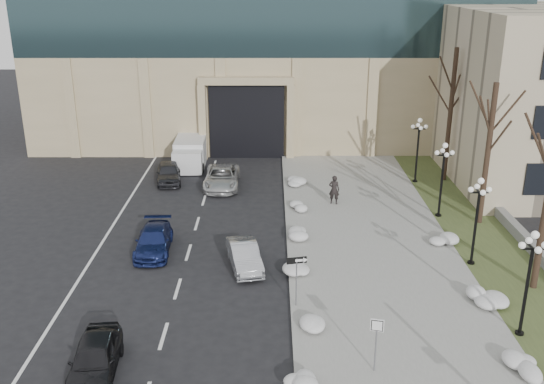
{
  "coord_description": "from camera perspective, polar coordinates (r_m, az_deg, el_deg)",
  "views": [
    {
      "loc": [
        -2.0,
        -15.62,
        14.22
      ],
      "look_at": [
        -1.98,
        13.94,
        3.5
      ],
      "focal_mm": 40.0,
      "sensor_mm": 36.0,
      "label": 1
    }
  ],
  "objects": [
    {
      "name": "snow_clump_j",
      "position": [
        34.66,
        15.88,
        -4.57
      ],
      "size": [
        1.1,
        1.6,
        0.36
      ],
      "primitive_type": "ellipsoid",
      "color": "silver",
      "rests_on": "sidewalk"
    },
    {
      "name": "snow_clump_e",
      "position": [
        34.29,
        2.41,
        -4.04
      ],
      "size": [
        1.1,
        1.6,
        0.36
      ],
      "primitive_type": "ellipsoid",
      "color": "silver",
      "rests_on": "sidewalk"
    },
    {
      "name": "curb",
      "position": [
        32.84,
        1.72,
        -5.6
      ],
      "size": [
        0.3,
        40.0,
        0.14
      ],
      "primitive_type": "cube",
      "color": "#979791",
      "rests_on": "ground"
    },
    {
      "name": "snow_clump_d",
      "position": [
        30.77,
        2.13,
        -6.99
      ],
      "size": [
        1.1,
        1.6,
        0.36
      ],
      "primitive_type": "ellipsoid",
      "color": "silver",
      "rests_on": "sidewalk"
    },
    {
      "name": "snow_clump_i",
      "position": [
        29.59,
        19.44,
        -9.39
      ],
      "size": [
        1.1,
        1.6,
        0.36
      ],
      "primitive_type": "ellipsoid",
      "color": "silver",
      "rests_on": "sidewalk"
    },
    {
      "name": "grass_strip",
      "position": [
        34.96,
        20.13,
        -5.29
      ],
      "size": [
        4.0,
        40.0,
        0.1
      ],
      "primitive_type": "cube",
      "color": "#3D4924",
      "rests_on": "ground"
    },
    {
      "name": "pedestrian",
      "position": [
        39.18,
        5.87,
        0.22
      ],
      "size": [
        0.79,
        0.61,
        1.91
      ],
      "primitive_type": "imported",
      "rotation": [
        0.0,
        0.0,
        2.89
      ],
      "color": "black",
      "rests_on": "sidewalk"
    },
    {
      "name": "lamppost_b",
      "position": [
        31.96,
        18.77,
        -1.6
      ],
      "size": [
        1.18,
        1.18,
        4.76
      ],
      "color": "black",
      "rests_on": "ground"
    },
    {
      "name": "snow_clump_h",
      "position": [
        25.34,
        22.46,
        -15.13
      ],
      "size": [
        1.1,
        1.6,
        0.36
      ],
      "primitive_type": "ellipsoid",
      "color": "silver",
      "rests_on": "sidewalk"
    },
    {
      "name": "one_way_sign",
      "position": [
        26.81,
        2.67,
        -6.98
      ],
      "size": [
        0.95,
        0.3,
        2.54
      ],
      "rotation": [
        0.0,
        0.0,
        0.2
      ],
      "color": "slate",
      "rests_on": "ground"
    },
    {
      "name": "stone_wall",
      "position": [
        37.26,
        22.08,
        -3.47
      ],
      "size": [
        0.5,
        30.0,
        0.7
      ],
      "primitive_type": "cube",
      "color": "gray",
      "rests_on": "ground"
    },
    {
      "name": "sidewalk",
      "position": [
        33.29,
        9.52,
        -5.54
      ],
      "size": [
        9.0,
        40.0,
        0.12
      ],
      "primitive_type": "cube",
      "color": "#979791",
      "rests_on": "ground"
    },
    {
      "name": "keep_sign",
      "position": [
        23.19,
        9.81,
        -13.04
      ],
      "size": [
        0.5,
        0.16,
        2.33
      ],
      "rotation": [
        0.0,
        0.0,
        -0.23
      ],
      "color": "slate",
      "rests_on": "ground"
    },
    {
      "name": "lamppost_a",
      "position": [
        26.42,
        23.08,
        -6.76
      ],
      "size": [
        1.18,
        1.18,
        4.76
      ],
      "color": "black",
      "rests_on": "ground"
    },
    {
      "name": "snow_clump_b",
      "position": [
        22.92,
        3.0,
        -17.51
      ],
      "size": [
        1.1,
        1.6,
        0.36
      ],
      "primitive_type": "ellipsoid",
      "color": "silver",
      "rests_on": "sidewalk"
    },
    {
      "name": "tree_far",
      "position": [
        44.2,
        16.58,
        8.6
      ],
      "size": [
        3.2,
        3.2,
        9.5
      ],
      "color": "black",
      "rests_on": "ground"
    },
    {
      "name": "box_truck",
      "position": [
        48.12,
        -7.64,
        3.81
      ],
      "size": [
        2.47,
        6.58,
        2.07
      ],
      "rotation": [
        0.0,
        0.0,
        0.03
      ],
      "color": "silver",
      "rests_on": "ground"
    },
    {
      "name": "snow_clump_g",
      "position": [
        42.88,
        2.03,
        0.98
      ],
      "size": [
        1.1,
        1.6,
        0.36
      ],
      "primitive_type": "ellipsoid",
      "color": "silver",
      "rests_on": "sidewalk"
    },
    {
      "name": "tree_mid",
      "position": [
        36.91,
        19.84,
        5.08
      ],
      "size": [
        3.2,
        3.2,
        8.5
      ],
      "color": "black",
      "rests_on": "ground"
    },
    {
      "name": "lamppost_c",
      "position": [
        37.8,
        15.78,
        2.01
      ],
      "size": [
        1.18,
        1.18,
        4.76
      ],
      "color": "black",
      "rests_on": "ground"
    },
    {
      "name": "car_d",
      "position": [
        42.65,
        -4.74,
        1.4
      ],
      "size": [
        2.41,
        5.15,
        1.43
      ],
      "primitive_type": "imported",
      "rotation": [
        0.0,
        0.0,
        0.01
      ],
      "color": "silver",
      "rests_on": "ground"
    },
    {
      "name": "lamppost_d",
      "position": [
        43.83,
        13.6,
        4.63
      ],
      "size": [
        1.18,
        1.18,
        4.76
      ],
      "color": "black",
      "rests_on": "ground"
    },
    {
      "name": "car_b",
      "position": [
        31.04,
        -2.61,
        -6.01
      ],
      "size": [
        2.19,
        4.15,
        1.3
      ],
      "primitive_type": "imported",
      "rotation": [
        0.0,
        0.0,
        0.22
      ],
      "color": "#A8AAB0",
      "rests_on": "ground"
    },
    {
      "name": "car_a",
      "position": [
        24.27,
        -16.36,
        -14.81
      ],
      "size": [
        2.03,
        4.32,
        1.43
      ],
      "primitive_type": "imported",
      "rotation": [
        0.0,
        0.0,
        0.08
      ],
      "color": "black",
      "rests_on": "ground"
    },
    {
      "name": "snow_clump_f",
      "position": [
        38.22,
        2.38,
        -1.45
      ],
      "size": [
        1.1,
        1.6,
        0.36
      ],
      "primitive_type": "ellipsoid",
      "color": "silver",
      "rests_on": "sidewalk"
    },
    {
      "name": "car_e",
      "position": [
        44.17,
        -9.7,
        1.83
      ],
      "size": [
        2.32,
        4.37,
        1.42
      ],
      "primitive_type": "imported",
      "rotation": [
        0.0,
        0.0,
        0.16
      ],
      "color": "#2B2C30",
      "rests_on": "ground"
    },
    {
      "name": "snow_clump_c",
      "position": [
        26.4,
        3.56,
        -11.94
      ],
      "size": [
        1.1,
        1.6,
        0.36
      ],
      "primitive_type": "ellipsoid",
      "color": "silver",
      "rests_on": "sidewalk"
    },
    {
      "name": "car_c",
      "position": [
        33.33,
        -11.07,
        -4.51
      ],
      "size": [
        2.04,
        4.51,
        1.28
      ],
      "primitive_type": "imported",
      "rotation": [
        0.0,
        0.0,
        0.05
      ],
      "color": "navy",
      "rests_on": "ground"
    }
  ]
}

